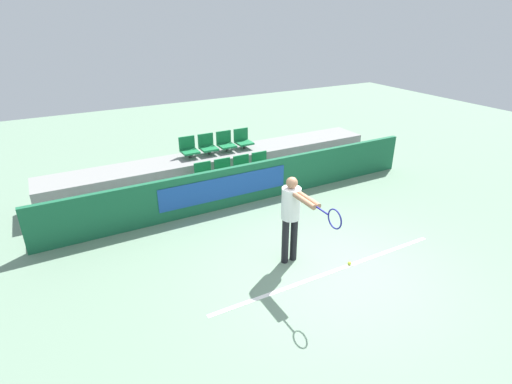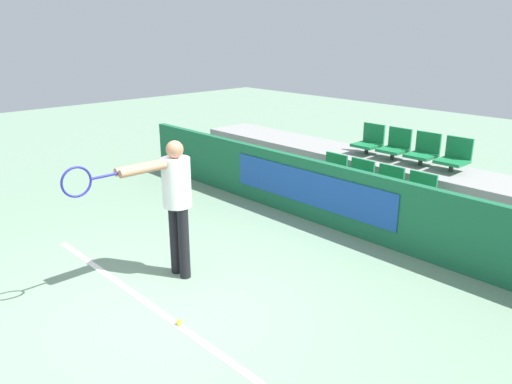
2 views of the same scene
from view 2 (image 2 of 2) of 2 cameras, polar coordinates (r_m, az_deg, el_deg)
ground_plane at (r=5.64m, az=-11.39°, el=-13.03°), size 30.00×30.00×0.00m
court_baseline at (r=5.64m, az=-11.40°, el=-13.00°), size 4.79×0.08×0.01m
barrier_wall at (r=7.47m, az=9.75°, el=-0.78°), size 9.52×0.14×0.98m
bleacher_tier_front at (r=8.04m, az=12.35°, el=-1.88°), size 9.12×1.06×0.37m
bleacher_tier_middle at (r=8.84m, az=16.34°, el=0.90°), size 9.12×1.06×0.74m
stadium_chair_0 at (r=8.45m, az=8.62°, el=2.28°), size 0.43×0.44×0.52m
stadium_chair_1 at (r=8.15m, az=11.53°, el=1.52°), size 0.43×0.44×0.52m
stadium_chair_2 at (r=7.88m, az=14.65°, el=0.70°), size 0.43×0.44×0.52m
stadium_chair_3 at (r=7.63m, az=17.99°, el=-0.19°), size 0.43×0.44×0.52m
stadium_chair_4 at (r=9.20m, az=12.84°, el=5.71°), size 0.43×0.44×0.52m
stadium_chair_5 at (r=8.92m, az=15.64°, el=5.11°), size 0.43×0.44×0.52m
stadium_chair_6 at (r=8.67m, az=18.62°, el=4.46°), size 0.43×0.44×0.52m
stadium_chair_7 at (r=8.45m, az=21.75°, el=3.76°), size 0.43×0.44×0.52m
tennis_player at (r=5.87m, az=-9.51°, el=-0.31°), size 0.34×1.51×1.68m
tennis_ball at (r=5.33m, az=-8.77°, el=-14.49°), size 0.07×0.07×0.07m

